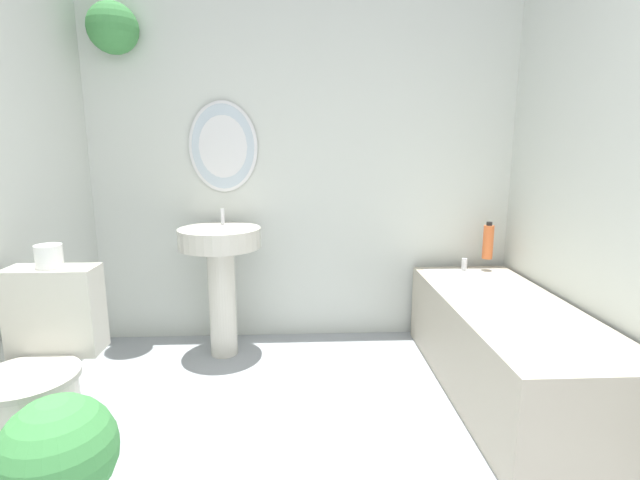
% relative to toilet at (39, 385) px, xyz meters
% --- Properties ---
extents(wall_back, '(2.88, 0.30, 2.40)m').
position_rel_toilet_xyz_m(wall_back, '(1.04, 1.28, 0.93)').
color(wall_back, silver).
rests_on(wall_back, ground_plane).
extents(toilet, '(0.40, 0.55, 0.78)m').
position_rel_toilet_xyz_m(toilet, '(0.00, 0.00, 0.00)').
color(toilet, beige).
rests_on(toilet, ground_plane).
extents(pedestal_sink, '(0.50, 0.50, 0.91)m').
position_rel_toilet_xyz_m(pedestal_sink, '(0.60, 0.97, 0.27)').
color(pedestal_sink, beige).
rests_on(pedestal_sink, ground_plane).
extents(bathtub, '(0.63, 1.56, 0.57)m').
position_rel_toilet_xyz_m(bathtub, '(2.17, 0.43, -0.06)').
color(bathtub, '#B2A893').
rests_on(bathtub, ground_plane).
extents(shampoo_bottle, '(0.07, 0.07, 0.24)m').
position_rel_toilet_xyz_m(shampoo_bottle, '(2.31, 1.10, 0.36)').
color(shampoo_bottle, '#DB6633').
rests_on(shampoo_bottle, bathtub).
extents(potted_plant, '(0.37, 0.37, 0.51)m').
position_rel_toilet_xyz_m(potted_plant, '(0.30, -0.45, -0.04)').
color(potted_plant, silver).
rests_on(potted_plant, ground_plane).
extents(toilet_paper_roll, '(0.11, 0.11, 0.10)m').
position_rel_toilet_xyz_m(toilet_paper_roll, '(0.00, 0.18, 0.50)').
color(toilet_paper_roll, white).
rests_on(toilet_paper_roll, toilet).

